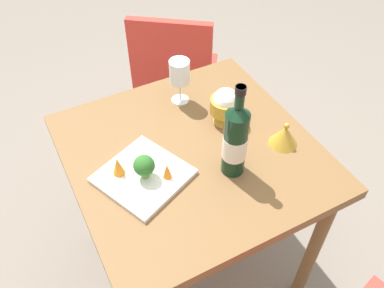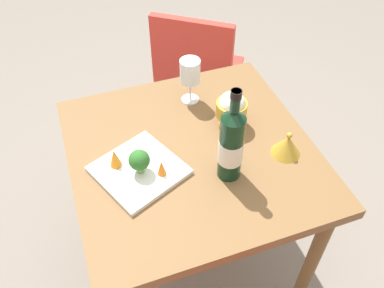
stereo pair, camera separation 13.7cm
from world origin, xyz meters
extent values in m
plane|color=gray|center=(0.00, 0.00, 0.00)|extent=(8.00, 8.00, 0.00)
cube|color=brown|center=(0.00, 0.00, 0.74)|extent=(0.82, 0.82, 0.04)
cylinder|color=brown|center=(0.35, -0.35, 0.36)|extent=(0.05, 0.05, 0.72)
cylinder|color=brown|center=(-0.35, 0.35, 0.36)|extent=(0.05, 0.05, 0.72)
cylinder|color=brown|center=(0.35, 0.35, 0.36)|extent=(0.05, 0.05, 0.72)
cube|color=red|center=(0.34, 0.82, 0.44)|extent=(0.56, 0.56, 0.02)
cube|color=red|center=(0.24, 0.67, 0.65)|extent=(0.35, 0.27, 0.40)
cylinder|color=black|center=(0.30, 1.06, 0.21)|extent=(0.03, 0.03, 0.43)
cylinder|color=black|center=(0.58, 0.86, 0.21)|extent=(0.03, 0.03, 0.43)
cylinder|color=black|center=(0.10, 0.78, 0.21)|extent=(0.03, 0.03, 0.43)
cylinder|color=black|center=(0.38, 0.58, 0.21)|extent=(0.03, 0.03, 0.43)
cylinder|color=black|center=(0.08, -0.14, 0.88)|extent=(0.08, 0.08, 0.24)
cone|color=black|center=(0.08, -0.14, 1.01)|extent=(0.08, 0.08, 0.03)
cylinder|color=black|center=(0.08, -0.14, 1.06)|extent=(0.03, 0.03, 0.07)
cylinder|color=black|center=(0.08, -0.14, 1.08)|extent=(0.03, 0.03, 0.02)
cylinder|color=silver|center=(0.08, -0.14, 0.87)|extent=(0.08, 0.08, 0.08)
cylinder|color=white|center=(0.08, 0.26, 0.76)|extent=(0.07, 0.07, 0.00)
cylinder|color=white|center=(0.08, 0.26, 0.80)|extent=(0.01, 0.01, 0.08)
cylinder|color=white|center=(0.08, 0.26, 0.89)|extent=(0.08, 0.08, 0.09)
cone|color=gold|center=(0.17, 0.08, 0.78)|extent=(0.08, 0.08, 0.04)
cylinder|color=gold|center=(0.17, 0.08, 0.83)|extent=(0.11, 0.11, 0.05)
sphere|color=white|center=(0.17, 0.08, 0.85)|extent=(0.09, 0.09, 0.09)
cone|color=gold|center=(0.29, -0.12, 0.80)|extent=(0.10, 0.10, 0.07)
sphere|color=gold|center=(0.29, -0.12, 0.84)|extent=(0.02, 0.02, 0.02)
cube|color=white|center=(-0.19, -0.03, 0.77)|extent=(0.33, 0.33, 0.02)
cylinder|color=#729E4C|center=(-0.19, -0.05, 0.79)|extent=(0.03, 0.03, 0.03)
sphere|color=#2D6B28|center=(-0.19, -0.05, 0.83)|extent=(0.07, 0.07, 0.07)
cone|color=orange|center=(-0.26, 0.01, 0.81)|extent=(0.04, 0.04, 0.07)
cone|color=orange|center=(-0.13, -0.08, 0.80)|extent=(0.03, 0.03, 0.06)
camera|label=1|loc=(-0.44, -0.85, 1.77)|focal=38.21mm
camera|label=2|loc=(-0.32, -0.90, 1.77)|focal=38.21mm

